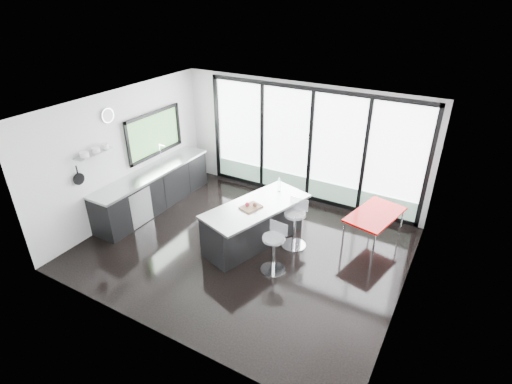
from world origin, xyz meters
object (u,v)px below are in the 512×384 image
Objects in this scene: island at (254,223)px; bar_stool_far at (294,229)px; red_table at (373,228)px; bar_stool_near at (273,254)px.

island is 3.02× the size of bar_stool_far.
island is 1.82× the size of red_table.
bar_stool_near is 0.89m from bar_stool_far.
bar_stool_near is (0.76, -0.62, -0.08)m from island.
red_table is (1.33, 1.77, -0.02)m from bar_stool_near.
bar_stool_near is 0.57× the size of red_table.
bar_stool_near is 2.21m from red_table.
island is 0.81m from bar_stool_far.
island reaches higher than bar_stool_far.
bar_stool_far reaches higher than red_table.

